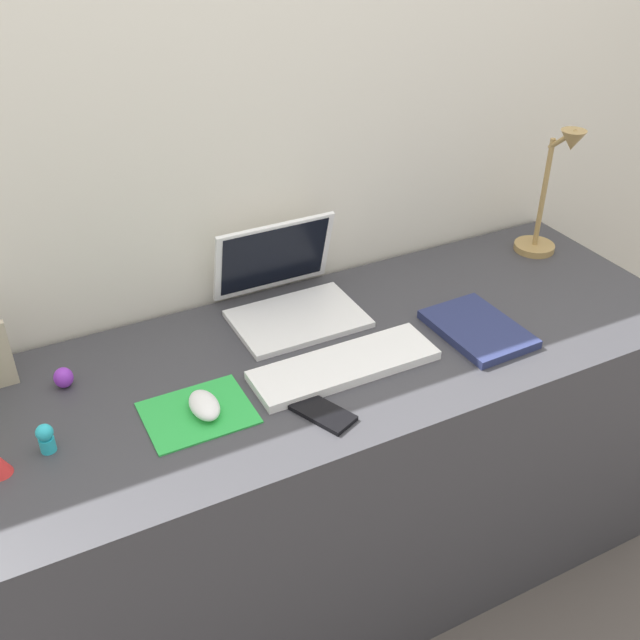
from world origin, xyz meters
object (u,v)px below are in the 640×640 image
(toy_figurine_cyan, at_px, (46,438))
(mouse, at_px, (204,405))
(laptop, at_px, (287,291))
(notebook_pad, at_px, (478,329))
(keyboard, at_px, (345,365))
(desk_lamp, at_px, (551,196))
(toy_figurine_purple, at_px, (63,378))
(cell_phone, at_px, (323,413))

(toy_figurine_cyan, bearing_deg, mouse, -6.30)
(laptop, height_order, notebook_pad, laptop)
(keyboard, bearing_deg, desk_lamp, 16.44)
(laptop, xyz_separation_m, keyboard, (0.01, -0.27, -0.04))
(mouse, xyz_separation_m, notebook_pad, (0.66, -0.01, -0.01))
(mouse, height_order, toy_figurine_purple, toy_figurine_purple)
(mouse, bearing_deg, toy_figurine_purple, 136.72)
(keyboard, xyz_separation_m, toy_figurine_purple, (-0.55, 0.21, 0.01))
(keyboard, relative_size, toy_figurine_cyan, 6.80)
(cell_phone, distance_m, notebook_pad, 0.46)
(mouse, xyz_separation_m, desk_lamp, (1.05, 0.22, 0.15))
(keyboard, xyz_separation_m, toy_figurine_cyan, (-0.61, 0.03, 0.02))
(laptop, bearing_deg, toy_figurine_purple, -173.63)
(notebook_pad, height_order, toy_figurine_purple, toy_figurine_purple)
(mouse, height_order, cell_phone, mouse)
(cell_phone, xyz_separation_m, toy_figurine_purple, (-0.44, 0.33, 0.02))
(toy_figurine_purple, bearing_deg, notebook_pad, -14.58)
(desk_lamp, relative_size, toy_figurine_purple, 8.15)
(laptop, height_order, keyboard, laptop)
(toy_figurine_purple, height_order, toy_figurine_cyan, toy_figurine_cyan)
(laptop, distance_m, toy_figurine_purple, 0.54)
(toy_figurine_purple, distance_m, toy_figurine_cyan, 0.20)
(cell_phone, bearing_deg, keyboard, 22.24)
(mouse, bearing_deg, cell_phone, -28.10)
(keyboard, relative_size, cell_phone, 3.20)
(mouse, relative_size, toy_figurine_cyan, 1.59)
(laptop, height_order, desk_lamp, desk_lamp)
(desk_lamp, bearing_deg, toy_figurine_cyan, -172.11)
(laptop, bearing_deg, notebook_pad, -39.89)
(laptop, xyz_separation_m, mouse, (-0.31, -0.28, -0.03))
(cell_phone, xyz_separation_m, notebook_pad, (0.45, 0.10, 0.01))
(mouse, distance_m, cell_phone, 0.23)
(laptop, distance_m, notebook_pad, 0.46)
(laptop, bearing_deg, mouse, -138.22)
(toy_figurine_purple, bearing_deg, toy_figurine_cyan, -109.70)
(desk_lamp, height_order, toy_figurine_purple, desk_lamp)
(laptop, xyz_separation_m, notebook_pad, (0.35, -0.29, -0.04))
(desk_lamp, height_order, notebook_pad, desk_lamp)
(mouse, bearing_deg, keyboard, 0.51)
(notebook_pad, xyz_separation_m, toy_figurine_purple, (-0.89, 0.23, 0.01))
(mouse, distance_m, toy_figurine_purple, 0.32)
(keyboard, distance_m, toy_figurine_cyan, 0.61)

